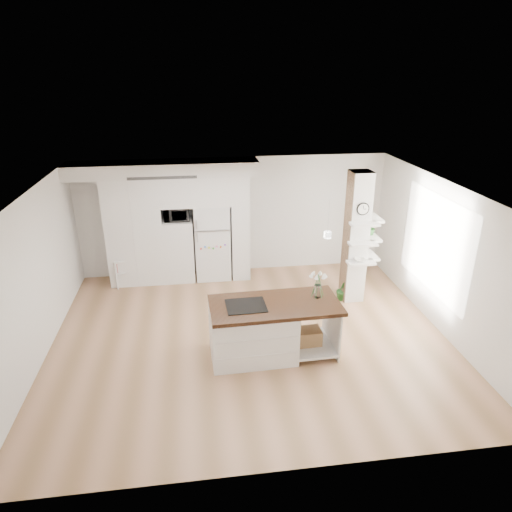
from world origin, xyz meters
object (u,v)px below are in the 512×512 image
at_px(kitchen_island, 260,329).
at_px(bookshelf, 128,273).
at_px(floor_plant_a, 343,290).
at_px(refrigerator, 212,241).

bearing_deg(kitchen_island, bookshelf, 127.47).
bearing_deg(bookshelf, floor_plant_a, -38.25).
bearing_deg(bookshelf, kitchen_island, -72.04).
height_order(kitchen_island, bookshelf, kitchen_island).
height_order(refrigerator, floor_plant_a, refrigerator).
distance_m(bookshelf, floor_plant_a, 4.72).
distance_m(refrigerator, floor_plant_a, 3.10).
xyz_separation_m(bookshelf, floor_plant_a, (4.51, -1.37, -0.05)).
relative_size(kitchen_island, floor_plant_a, 4.58).
bearing_deg(bookshelf, refrigerator, -16.17).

